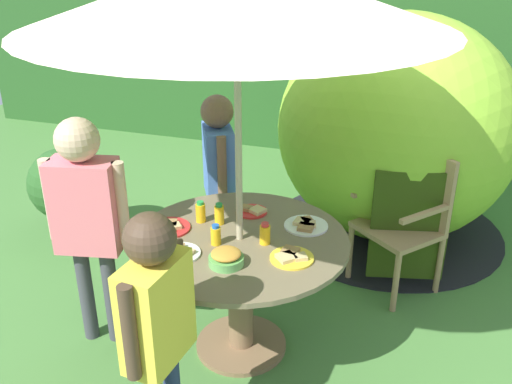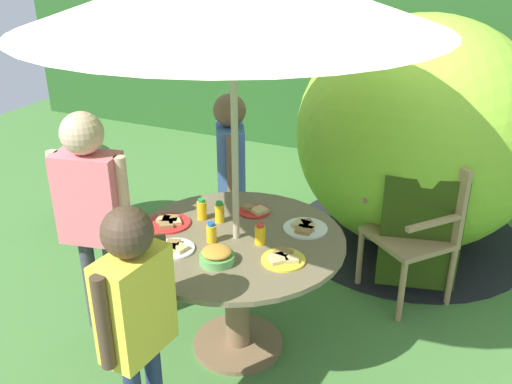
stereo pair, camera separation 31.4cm
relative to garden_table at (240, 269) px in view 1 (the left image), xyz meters
name	(u,v)px [view 1 (the left image)]	position (x,y,z in m)	size (l,w,h in m)	color
ground_plane	(241,347)	(0.00, 0.00, -0.56)	(10.00, 10.00, 0.02)	#477A38
hedge_backdrop	(352,51)	(0.00, 3.67, 0.53)	(9.00, 0.70, 2.16)	#285623
garden_table	(240,269)	(0.00, 0.00, 0.00)	(1.20, 1.20, 0.74)	brown
wooden_chair	(408,213)	(0.84, 1.00, -0.01)	(0.66, 0.65, 0.96)	tan
dome_tent	(396,130)	(0.66, 1.75, 0.32)	(2.25, 2.25, 1.75)	#8CC633
potted_plant	(65,187)	(-1.72, 0.80, -0.08)	(0.56, 0.56, 0.77)	#595960
child_in_blue_shirt	(219,162)	(-0.44, 0.81, 0.28)	(0.32, 0.39, 1.30)	brown
child_in_pink_shirt	(86,206)	(-0.83, -0.17, 0.34)	(0.46, 0.27, 1.40)	#3F3F47
child_in_yellow_shirt	(156,312)	(-0.08, -0.81, 0.27)	(0.22, 0.43, 1.27)	navy
snack_bowl	(226,258)	(0.02, -0.27, 0.23)	(0.18, 0.18, 0.08)	#66B259
plate_front_edge	(252,211)	(-0.03, 0.32, 0.21)	(0.19, 0.19, 0.03)	red
plate_far_left	(291,257)	(0.32, -0.12, 0.21)	(0.23, 0.23, 0.03)	yellow
plate_center_front	(168,227)	(-0.42, -0.02, 0.21)	(0.25, 0.25, 0.03)	red
plate_mid_left	(180,253)	(-0.24, -0.26, 0.21)	(0.22, 0.22, 0.03)	white
plate_mid_right	(306,225)	(0.31, 0.24, 0.21)	(0.25, 0.25, 0.03)	white
juice_bottle_near_left	(219,214)	(-0.17, 0.13, 0.25)	(0.05, 0.05, 0.13)	yellow
juice_bottle_near_right	(265,234)	(0.15, -0.01, 0.25)	(0.06, 0.06, 0.12)	yellow
juice_bottle_far_right	(216,235)	(-0.10, -0.10, 0.25)	(0.06, 0.06, 0.12)	yellow
juice_bottle_center_back	(201,212)	(-0.28, 0.12, 0.25)	(0.06, 0.06, 0.13)	yellow
cup_near	(139,235)	(-0.51, -0.19, 0.23)	(0.06, 0.06, 0.07)	#4C99D8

